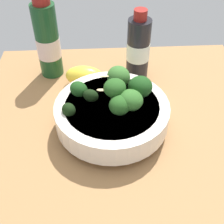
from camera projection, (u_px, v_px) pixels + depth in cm
name	position (u px, v px, depth cm)	size (l,w,h in cm)	color
ground_plane	(124.00, 134.00, 55.61)	(56.58, 56.58, 4.41)	#996D42
bowl_of_broccoli	(113.00, 111.00, 51.35)	(20.18, 20.18, 10.47)	silver
lemon_wedge	(85.00, 77.00, 61.74)	(8.36, 4.52, 4.57)	yellow
bottle_tall	(48.00, 41.00, 61.33)	(5.07, 5.07, 17.79)	#194723
bottle_short	(138.00, 49.00, 61.49)	(4.95, 4.95, 15.33)	black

